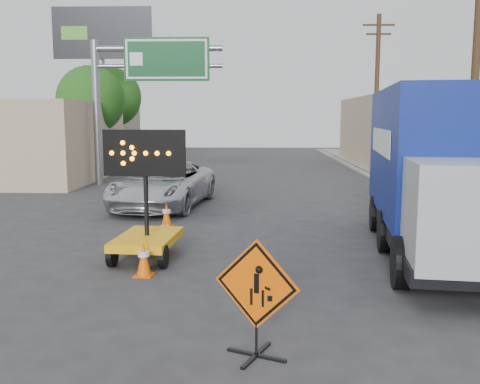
{
  "coord_description": "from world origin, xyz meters",
  "views": [
    {
      "loc": [
        1.08,
        -7.44,
        3.22
      ],
      "look_at": [
        0.75,
        3.69,
        1.66
      ],
      "focal_mm": 40.0,
      "sensor_mm": 36.0,
      "label": 1
    }
  ],
  "objects_px": {
    "construction_sign": "(257,295)",
    "box_truck": "(438,180)",
    "pickup_truck": "(164,184)",
    "arrow_board": "(147,231)"
  },
  "relations": [
    {
      "from": "pickup_truck",
      "to": "arrow_board",
      "type": "bearing_deg",
      "value": -75.37
    },
    {
      "from": "pickup_truck",
      "to": "construction_sign",
      "type": "bearing_deg",
      "value": -66.77
    },
    {
      "from": "box_truck",
      "to": "construction_sign",
      "type": "bearing_deg",
      "value": -119.51
    },
    {
      "from": "pickup_truck",
      "to": "box_truck",
      "type": "xyz_separation_m",
      "value": [
        7.58,
        -6.53,
        0.95
      ]
    },
    {
      "from": "construction_sign",
      "to": "box_truck",
      "type": "bearing_deg",
      "value": 77.77
    },
    {
      "from": "construction_sign",
      "to": "pickup_truck",
      "type": "bearing_deg",
      "value": 130.11
    },
    {
      "from": "arrow_board",
      "to": "pickup_truck",
      "type": "xyz_separation_m",
      "value": [
        -0.86,
        7.19,
        0.16
      ]
    },
    {
      "from": "arrow_board",
      "to": "box_truck",
      "type": "xyz_separation_m",
      "value": [
        6.72,
        0.65,
        1.11
      ]
    },
    {
      "from": "construction_sign",
      "to": "arrow_board",
      "type": "xyz_separation_m",
      "value": [
        -2.49,
        4.97,
        -0.2
      ]
    },
    {
      "from": "construction_sign",
      "to": "box_truck",
      "type": "distance_m",
      "value": 7.09
    }
  ]
}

